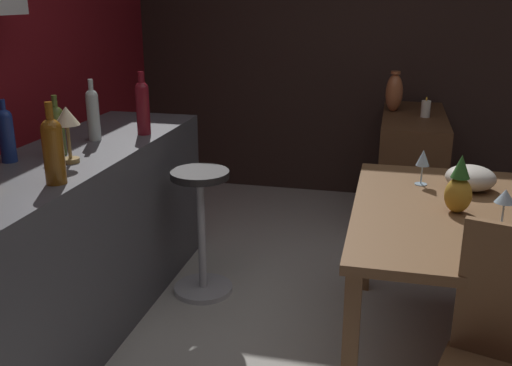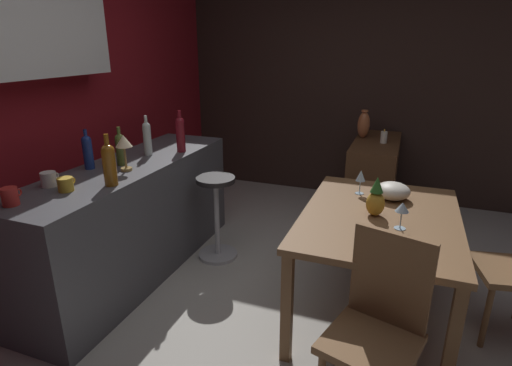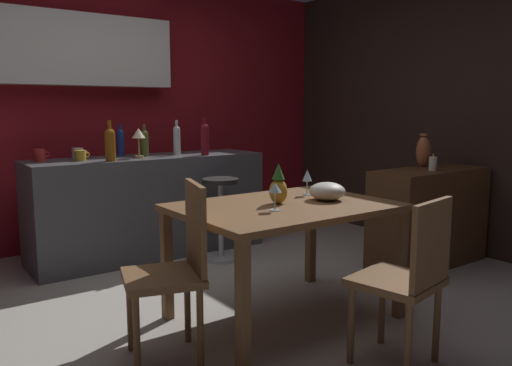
# 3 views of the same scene
# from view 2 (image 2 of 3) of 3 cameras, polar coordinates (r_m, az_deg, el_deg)

# --- Properties ---
(ground_plane) EXTENTS (9.00, 9.00, 0.00)m
(ground_plane) POSITION_cam_2_polar(r_m,az_deg,el_deg) (2.95, 6.24, -17.80)
(ground_plane) COLOR #B7B2A8
(wall_kitchen_back) EXTENTS (5.20, 0.33, 2.60)m
(wall_kitchen_back) POSITION_cam_2_polar(r_m,az_deg,el_deg) (3.46, -29.26, 10.88)
(wall_kitchen_back) COLOR maroon
(wall_kitchen_back) RESTS_ON ground_plane
(wall_side_right) EXTENTS (0.10, 4.40, 2.60)m
(wall_side_right) POSITION_cam_2_polar(r_m,az_deg,el_deg) (4.94, 11.02, 13.38)
(wall_side_right) COLOR #33231E
(wall_side_right) RESTS_ON ground_plane
(dining_table) EXTENTS (1.31, 0.95, 0.74)m
(dining_table) POSITION_cam_2_polar(r_m,az_deg,el_deg) (2.72, 16.85, -5.86)
(dining_table) COLOR brown
(dining_table) RESTS_ON ground_plane
(kitchen_counter) EXTENTS (2.10, 0.60, 0.90)m
(kitchen_counter) POSITION_cam_2_polar(r_m,az_deg,el_deg) (3.35, -16.87, -4.88)
(kitchen_counter) COLOR #4C4C51
(kitchen_counter) RESTS_ON ground_plane
(sideboard_cabinet) EXTENTS (1.10, 0.44, 0.82)m
(sideboard_cabinet) POSITION_cam_2_polar(r_m,az_deg,el_deg) (4.42, 16.05, 0.49)
(sideboard_cabinet) COLOR #56351E
(sideboard_cabinet) RESTS_ON ground_plane
(chair_near_window) EXTENTS (0.50, 0.50, 0.95)m
(chair_near_window) POSITION_cam_2_polar(r_m,az_deg,el_deg) (2.10, 16.65, -18.47)
(chair_near_window) COLOR brown
(chair_near_window) RESTS_ON ground_plane
(bar_stool) EXTENTS (0.34, 0.34, 0.72)m
(bar_stool) POSITION_cam_2_polar(r_m,az_deg,el_deg) (3.46, -5.51, -4.53)
(bar_stool) COLOR #262323
(bar_stool) RESTS_ON ground_plane
(wine_glass_left) EXTENTS (0.07, 0.07, 0.18)m
(wine_glass_left) POSITION_cam_2_polar(r_m,az_deg,el_deg) (2.97, 14.44, 0.89)
(wine_glass_left) COLOR silver
(wine_glass_left) RESTS_ON dining_table
(wine_glass_right) EXTENTS (0.08, 0.08, 0.16)m
(wine_glass_right) POSITION_cam_2_polar(r_m,az_deg,el_deg) (2.48, 19.77, -3.36)
(wine_glass_right) COLOR silver
(wine_glass_right) RESTS_ON dining_table
(pineapple_centerpiece) EXTENTS (0.11, 0.11, 0.25)m
(pineapple_centerpiece) POSITION_cam_2_polar(r_m,az_deg,el_deg) (2.63, 16.41, -2.18)
(pineapple_centerpiece) COLOR gold
(pineapple_centerpiece) RESTS_ON dining_table
(fruit_bowl) EXTENTS (0.23, 0.23, 0.12)m
(fruit_bowl) POSITION_cam_2_polar(r_m,az_deg,el_deg) (2.95, 18.57, -1.06)
(fruit_bowl) COLOR beige
(fruit_bowl) RESTS_ON dining_table
(wine_bottle_ruby) EXTENTS (0.07, 0.07, 0.34)m
(wine_bottle_ruby) POSITION_cam_2_polar(r_m,az_deg,el_deg) (3.44, -10.53, 6.93)
(wine_bottle_ruby) COLOR maroon
(wine_bottle_ruby) RESTS_ON kitchen_counter
(wine_bottle_amber) EXTENTS (0.08, 0.08, 0.33)m
(wine_bottle_amber) POSITION_cam_2_polar(r_m,az_deg,el_deg) (2.73, -19.85, 2.66)
(wine_bottle_amber) COLOR #8C5114
(wine_bottle_amber) RESTS_ON kitchen_counter
(wine_bottle_cobalt) EXTENTS (0.07, 0.07, 0.29)m
(wine_bottle_cobalt) POSITION_cam_2_polar(r_m,az_deg,el_deg) (3.15, -22.49, 4.20)
(wine_bottle_cobalt) COLOR navy
(wine_bottle_cobalt) RESTS_ON kitchen_counter
(wine_bottle_olive) EXTENTS (0.07, 0.07, 0.29)m
(wine_bottle_olive) POSITION_cam_2_polar(r_m,az_deg,el_deg) (3.17, -18.43, 4.68)
(wine_bottle_olive) COLOR #475623
(wine_bottle_olive) RESTS_ON kitchen_counter
(wine_bottle_clear) EXTENTS (0.06, 0.06, 0.32)m
(wine_bottle_clear) POSITION_cam_2_polar(r_m,az_deg,el_deg) (3.39, -14.98, 6.22)
(wine_bottle_clear) COLOR silver
(wine_bottle_clear) RESTS_ON kitchen_counter
(cup_red) EXTENTS (0.12, 0.09, 0.10)m
(cup_red) POSITION_cam_2_polar(r_m,az_deg,el_deg) (2.66, -31.16, -1.63)
(cup_red) COLOR red
(cup_red) RESTS_ON kitchen_counter
(cup_white) EXTENTS (0.13, 0.09, 0.09)m
(cup_white) POSITION_cam_2_polar(r_m,az_deg,el_deg) (2.89, -26.98, 0.48)
(cup_white) COLOR white
(cup_white) RESTS_ON kitchen_counter
(cup_mustard) EXTENTS (0.13, 0.09, 0.09)m
(cup_mustard) POSITION_cam_2_polar(r_m,az_deg,el_deg) (2.75, -25.07, -0.17)
(cup_mustard) COLOR gold
(cup_mustard) RESTS_ON kitchen_counter
(counter_lamp) EXTENTS (0.11, 0.11, 0.26)m
(counter_lamp) POSITION_cam_2_polar(r_m,az_deg,el_deg) (3.00, -18.00, 5.17)
(counter_lamp) COLOR #A58447
(counter_lamp) RESTS_ON kitchen_counter
(pillar_candle_tall) EXTENTS (0.06, 0.06, 0.14)m
(pillar_candle_tall) POSITION_cam_2_polar(r_m,az_deg,el_deg) (4.23, 17.45, 6.12)
(pillar_candle_tall) COLOR white
(pillar_candle_tall) RESTS_ON sideboard_cabinet
(vase_copper) EXTENTS (0.12, 0.12, 0.29)m
(vase_copper) POSITION_cam_2_polar(r_m,az_deg,el_deg) (4.39, 14.83, 7.90)
(vase_copper) COLOR #B26038
(vase_copper) RESTS_ON sideboard_cabinet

